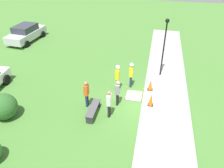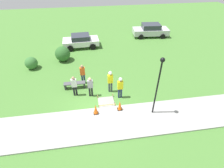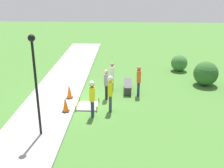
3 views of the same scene
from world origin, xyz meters
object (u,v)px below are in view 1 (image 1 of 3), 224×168
Objects in this scene: traffic_cone_far_patch at (150,85)px; park_bench at (93,110)px; lamppost_near at (165,40)px; worker_supervisor at (118,75)px; bystander_in_gray_shirt at (109,102)px; worker_assistant at (131,73)px; parked_car_silver at (26,33)px; bystander_in_orange_shirt at (86,92)px; bystander_in_white_shirt at (118,91)px; traffic_cone_near_patch at (151,100)px.

park_bench is (-3.14, 3.07, -0.12)m from traffic_cone_far_patch.
worker_supervisor is at bearing 132.02° from lamppost_near.
traffic_cone_far_patch is 3.78m from bystander_in_gray_shirt.
worker_assistant reaches higher than parked_car_silver.
bystander_in_orange_shirt is at bearing 66.82° from bystander_in_gray_shirt.
park_bench is 6.92m from lamppost_near.
bystander_in_gray_shirt is (-3.08, 2.14, 0.50)m from traffic_cone_far_patch.
worker_supervisor is 0.40× the size of parked_car_silver.
bystander_in_white_shirt is (0.53, -1.78, -0.04)m from bystander_in_orange_shirt.
park_bench is 3.04m from worker_supervisor.
lamppost_near reaches higher than traffic_cone_far_patch.
parked_car_silver is at bearing 63.17° from traffic_cone_far_patch.
bystander_in_white_shirt is at bearing 166.54° from worker_assistant.
bystander_in_gray_shirt is (-0.65, -1.52, -0.01)m from bystander_in_orange_shirt.
parked_car_silver reaches higher than traffic_cone_near_patch.
traffic_cone_far_patch is at bearing -56.44° from bystander_in_orange_shirt.
traffic_cone_near_patch is 4.53m from lamppost_near.
park_bench is at bearing 145.33° from lamppost_near.
bystander_in_orange_shirt reaches higher than traffic_cone_near_patch.
park_bench is at bearing -129.82° from parked_car_silver.
lamppost_near is at bearing -46.10° from worker_assistant.
bystander_in_white_shirt is at bearing -43.50° from park_bench.
traffic_cone_far_patch is 3.26m from lamppost_near.
worker_supervisor reaches higher than bystander_in_white_shirt.
worker_supervisor reaches higher than park_bench.
worker_assistant is at bearing 37.52° from traffic_cone_near_patch.
lamppost_near is 0.90× the size of parked_car_silver.
park_bench is at bearing 135.69° from traffic_cone_far_patch.
bystander_in_white_shirt is 13.86m from parked_car_silver.
traffic_cone_near_patch is 2.72m from bystander_in_gray_shirt.
lamppost_near reaches higher than worker_supervisor.
park_bench is 3.89m from worker_assistant.
parked_car_silver is (8.95, 9.23, -0.17)m from bystander_in_orange_shirt.
worker_assistant is 3.55m from bystander_in_orange_shirt.
traffic_cone_near_patch is at bearing -175.47° from traffic_cone_far_patch.
bystander_in_gray_shirt reaches higher than traffic_cone_far_patch.
traffic_cone_far_patch is 14.45m from parked_car_silver.
worker_supervisor is 4.12m from lamppost_near.
bystander_in_orange_shirt reaches higher than bystander_in_white_shirt.
lamppost_near is (4.07, -2.49, 1.87)m from bystander_in_white_shirt.
worker_supervisor is at bearing 126.99° from worker_assistant.
bystander_in_gray_shirt reaches higher than traffic_cone_near_patch.
bystander_in_orange_shirt reaches higher than parked_car_silver.
bystander_in_gray_shirt is (-1.41, 2.27, 0.50)m from traffic_cone_near_patch.
bystander_in_gray_shirt is at bearing 121.76° from traffic_cone_near_patch.
worker_assistant reaches higher than traffic_cone_far_patch.
park_bench is 0.99× the size of bystander_in_gray_shirt.
park_bench is at bearing 114.65° from traffic_cone_near_patch.
traffic_cone_far_patch is 1.52m from worker_assistant.
worker_supervisor is at bearing 0.99° from bystander_in_gray_shirt.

